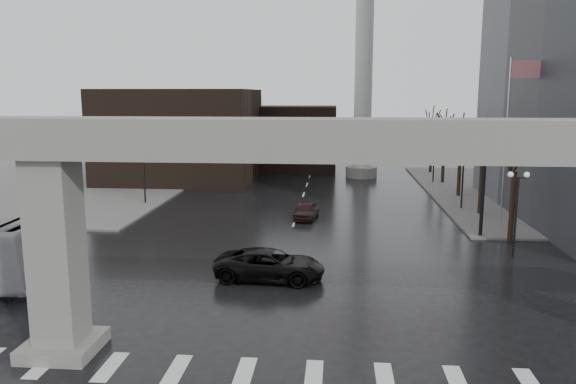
% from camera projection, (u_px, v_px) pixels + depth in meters
% --- Properties ---
extents(ground, '(160.00, 160.00, 0.00)m').
position_uv_depth(ground, '(249.00, 359.00, 20.38)').
color(ground, black).
rests_on(ground, ground).
extents(sidewalk_nw, '(28.00, 36.00, 0.15)m').
position_uv_depth(sidewalk_nw, '(54.00, 187.00, 57.89)').
color(sidewalk_nw, '#62605D').
rests_on(sidewalk_nw, ground).
extents(elevated_guideway, '(48.00, 2.60, 8.70)m').
position_uv_depth(elevated_guideway, '(283.00, 172.00, 19.08)').
color(elevated_guideway, gray).
rests_on(elevated_guideway, ground).
extents(building_far_left, '(16.00, 14.00, 10.00)m').
position_uv_depth(building_far_left, '(182.00, 135.00, 61.91)').
color(building_far_left, black).
rests_on(building_far_left, ground).
extents(building_far_mid, '(10.00, 10.00, 8.00)m').
position_uv_depth(building_far_mid, '(296.00, 138.00, 70.89)').
color(building_far_mid, black).
rests_on(building_far_mid, ground).
extents(smokestack, '(3.60, 3.60, 30.00)m').
position_uv_depth(smokestack, '(364.00, 59.00, 62.71)').
color(smokestack, beige).
rests_on(smokestack, ground).
extents(signal_mast_arm, '(12.12, 0.43, 8.00)m').
position_uv_depth(signal_mast_arm, '(426.00, 150.00, 37.06)').
color(signal_mast_arm, black).
rests_on(signal_mast_arm, ground).
extents(flagpole_assembly, '(2.06, 0.12, 12.00)m').
position_uv_depth(flagpole_assembly, '(511.00, 122.00, 39.38)').
color(flagpole_assembly, silver).
rests_on(flagpole_assembly, ground).
extents(lamp_right_0, '(1.22, 0.32, 5.11)m').
position_uv_depth(lamp_right_0, '(517.00, 200.00, 32.38)').
color(lamp_right_0, black).
rests_on(lamp_right_0, ground).
extents(lamp_right_1, '(1.22, 0.32, 5.11)m').
position_uv_depth(lamp_right_1, '(463.00, 168.00, 46.12)').
color(lamp_right_1, black).
rests_on(lamp_right_1, ground).
extents(lamp_right_2, '(1.22, 0.32, 5.11)m').
position_uv_depth(lamp_right_2, '(434.00, 151.00, 59.86)').
color(lamp_right_2, black).
rests_on(lamp_right_2, ground).
extents(lamp_left_0, '(1.22, 0.32, 5.11)m').
position_uv_depth(lamp_left_0, '(67.00, 193.00, 34.66)').
color(lamp_left_0, black).
rests_on(lamp_left_0, ground).
extents(lamp_left_1, '(1.22, 0.32, 5.11)m').
position_uv_depth(lamp_left_1, '(144.00, 165.00, 48.39)').
color(lamp_left_1, black).
rests_on(lamp_left_1, ground).
extents(lamp_left_2, '(1.22, 0.32, 5.11)m').
position_uv_depth(lamp_left_2, '(186.00, 149.00, 62.13)').
color(lamp_left_2, black).
rests_on(lamp_left_2, ground).
extents(tree_right_0, '(1.09, 1.58, 7.50)m').
position_uv_depth(tree_right_0, '(513.00, 199.00, 36.35)').
color(tree_right_0, black).
rests_on(tree_right_0, ground).
extents(tree_right_1, '(1.09, 1.61, 7.67)m').
position_uv_depth(tree_right_1, '(482.00, 180.00, 44.19)').
color(tree_right_1, black).
rests_on(tree_right_1, ground).
extents(tree_right_2, '(1.10, 1.63, 7.85)m').
position_uv_depth(tree_right_2, '(460.00, 166.00, 52.03)').
color(tree_right_2, black).
rests_on(tree_right_2, ground).
extents(tree_right_3, '(1.11, 1.66, 8.02)m').
position_uv_depth(tree_right_3, '(444.00, 156.00, 59.87)').
color(tree_right_3, black).
rests_on(tree_right_3, ground).
extents(tree_right_4, '(1.12, 1.69, 8.19)m').
position_uv_depth(tree_right_4, '(431.00, 148.00, 67.71)').
color(tree_right_4, black).
rests_on(tree_right_4, ground).
extents(pickup_truck, '(5.85, 3.02, 1.58)m').
position_uv_depth(pickup_truck, '(270.00, 265.00, 29.00)').
color(pickup_truck, black).
rests_on(pickup_truck, ground).
extents(far_car, '(2.06, 4.03, 1.31)m').
position_uv_depth(far_car, '(306.00, 210.00, 43.19)').
color(far_car, black).
rests_on(far_car, ground).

